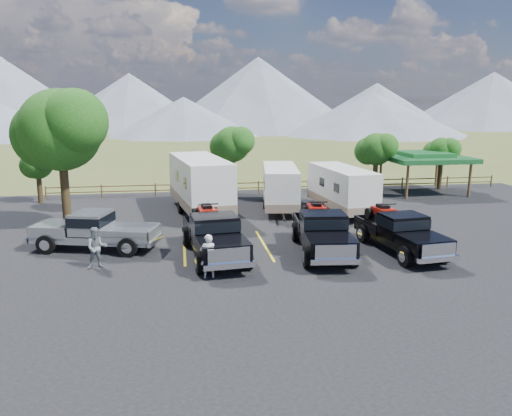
{
  "coord_description": "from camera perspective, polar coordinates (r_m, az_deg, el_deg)",
  "views": [
    {
      "loc": [
        -6.07,
        -19.83,
        7.15
      ],
      "look_at": [
        -2.17,
        5.7,
        1.6
      ],
      "focal_mm": 35.0,
      "sensor_mm": 36.0,
      "label": 1
    }
  ],
  "objects": [
    {
      "name": "person_a",
      "position": [
        20.48,
        -5.47,
        -5.51
      ],
      "size": [
        0.71,
        0.5,
        1.85
      ],
      "primitive_type": "imported",
      "rotation": [
        0.0,
        0.0,
        3.23
      ],
      "color": "silver",
      "rests_on": "asphalt_lot"
    },
    {
      "name": "pavilion",
      "position": [
        41.7,
        18.67,
        5.49
      ],
      "size": [
        6.2,
        6.2,
        3.22
      ],
      "color": "brown",
      "rests_on": "ground"
    },
    {
      "name": "trailer_left",
      "position": [
        32.18,
        -6.43,
        2.7
      ],
      "size": [
        3.97,
        10.38,
        3.59
      ],
      "rotation": [
        0.0,
        0.0,
        0.16
      ],
      "color": "white",
      "rests_on": "asphalt_lot"
    },
    {
      "name": "tree_nw_small",
      "position": [
        38.41,
        -23.72,
        4.58
      ],
      "size": [
        2.59,
        2.43,
        3.85
      ],
      "color": "black",
      "rests_on": "ground"
    },
    {
      "name": "ground",
      "position": [
        21.94,
        7.94,
        -7.01
      ],
      "size": [
        320.0,
        320.0,
        0.0
      ],
      "primitive_type": "plane",
      "color": "#465724",
      "rests_on": "ground"
    },
    {
      "name": "tree_ne_a",
      "position": [
        39.97,
        13.55,
        6.53
      ],
      "size": [
        3.11,
        2.92,
        4.76
      ],
      "color": "black",
      "rests_on": "ground"
    },
    {
      "name": "trailer_right",
      "position": [
        32.58,
        9.74,
        2.11
      ],
      "size": [
        2.84,
        8.51,
        2.94
      ],
      "rotation": [
        0.0,
        0.0,
        0.1
      ],
      "color": "white",
      "rests_on": "asphalt_lot"
    },
    {
      "name": "trailer_center",
      "position": [
        33.12,
        2.78,
        2.37
      ],
      "size": [
        3.09,
        8.32,
        2.87
      ],
      "rotation": [
        0.0,
        0.0,
        -0.15
      ],
      "color": "white",
      "rests_on": "asphalt_lot"
    },
    {
      "name": "rig_right",
      "position": [
        24.92,
        16.08,
        -2.53
      ],
      "size": [
        2.74,
        6.44,
        2.09
      ],
      "rotation": [
        0.0,
        0.0,
        0.11
      ],
      "color": "black",
      "rests_on": "asphalt_lot"
    },
    {
      "name": "stall_lines",
      "position": [
        25.6,
        5.4,
        -4.04
      ],
      "size": [
        12.12,
        5.5,
        0.01
      ],
      "color": "yellow",
      "rests_on": "asphalt_lot"
    },
    {
      "name": "rig_center",
      "position": [
        24.01,
        7.54,
        -2.55
      ],
      "size": [
        2.89,
        6.83,
        2.22
      ],
      "rotation": [
        0.0,
        0.0,
        -0.11
      ],
      "color": "black",
      "rests_on": "asphalt_lot"
    },
    {
      "name": "person_b",
      "position": [
        22.63,
        -17.76,
        -4.36
      ],
      "size": [
        1.01,
        0.85,
        1.83
      ],
      "primitive_type": "imported",
      "rotation": [
        0.0,
        0.0,
        0.2
      ],
      "color": "slate",
      "rests_on": "asphalt_lot"
    },
    {
      "name": "tree_north",
      "position": [
        39.19,
        -2.76,
        7.27
      ],
      "size": [
        3.46,
        3.24,
        5.25
      ],
      "color": "black",
      "rests_on": "ground"
    },
    {
      "name": "tree_big_nw",
      "position": [
        29.61,
        -21.54,
        8.29
      ],
      "size": [
        5.54,
        5.18,
        7.84
      ],
      "color": "black",
      "rests_on": "ground"
    },
    {
      "name": "mountain_range",
      "position": [
        125.82,
        -9.63,
        12.3
      ],
      "size": [
        209.0,
        71.0,
        20.0
      ],
      "color": "slate",
      "rests_on": "ground"
    },
    {
      "name": "asphalt_lot",
      "position": [
        24.68,
        5.96,
        -4.73
      ],
      "size": [
        44.0,
        34.0,
        0.04
      ],
      "primitive_type": "cube",
      "color": "black",
      "rests_on": "ground"
    },
    {
      "name": "rig_left",
      "position": [
        23.28,
        -4.86,
        -2.93
      ],
      "size": [
        2.96,
        6.9,
        2.24
      ],
      "rotation": [
        0.0,
        0.0,
        0.12
      ],
      "color": "black",
      "rests_on": "asphalt_lot"
    },
    {
      "name": "pickup_silver",
      "position": [
        25.44,
        -17.9,
        -2.42
      ],
      "size": [
        6.56,
        3.58,
        1.88
      ],
      "rotation": [
        0.0,
        0.0,
        -1.84
      ],
      "color": "gray",
      "rests_on": "asphalt_lot"
    },
    {
      "name": "rail_fence",
      "position": [
        39.71,
        3.16,
        2.63
      ],
      "size": [
        36.12,
        0.12,
        1.0
      ],
      "color": "brown",
      "rests_on": "ground"
    },
    {
      "name": "tree_ne_b",
      "position": [
        43.49,
        20.42,
        6.07
      ],
      "size": [
        2.77,
        2.59,
        4.27
      ],
      "color": "black",
      "rests_on": "ground"
    }
  ]
}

